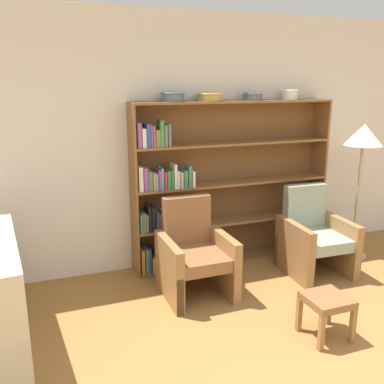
{
  "coord_description": "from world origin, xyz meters",
  "views": [
    {
      "loc": [
        -1.83,
        -1.64,
        2.03
      ],
      "look_at": [
        -0.37,
        2.25,
        0.95
      ],
      "focal_mm": 40.0,
      "sensor_mm": 36.0,
      "label": 1
    }
  ],
  "objects_px": {
    "bookshelf": "(215,186)",
    "footstool": "(327,304)",
    "armchair_leather": "(194,254)",
    "bowl_olive": "(210,96)",
    "floor_lamp": "(363,142)",
    "bowl_stoneware": "(253,96)",
    "bowl_sage": "(290,94)",
    "armchair_cushioned": "(314,237)",
    "bowl_copper": "(173,96)"
  },
  "relations": [
    {
      "from": "bowl_sage",
      "to": "bowl_stoneware",
      "type": "bearing_deg",
      "value": -180.0
    },
    {
      "from": "bowl_olive",
      "to": "bowl_copper",
      "type": "bearing_deg",
      "value": 180.0
    },
    {
      "from": "bowl_olive",
      "to": "floor_lamp",
      "type": "distance_m",
      "value": 1.82
    },
    {
      "from": "bowl_stoneware",
      "to": "footstool",
      "type": "relative_size",
      "value": 0.61
    },
    {
      "from": "bowl_copper",
      "to": "bowl_olive",
      "type": "distance_m",
      "value": 0.41
    },
    {
      "from": "armchair_cushioned",
      "to": "floor_lamp",
      "type": "distance_m",
      "value": 1.21
    },
    {
      "from": "bowl_sage",
      "to": "floor_lamp",
      "type": "relative_size",
      "value": 0.12
    },
    {
      "from": "bowl_olive",
      "to": "bowl_sage",
      "type": "bearing_deg",
      "value": 0.0
    },
    {
      "from": "footstool",
      "to": "bookshelf",
      "type": "bearing_deg",
      "value": 97.74
    },
    {
      "from": "bowl_stoneware",
      "to": "footstool",
      "type": "bearing_deg",
      "value": -96.25
    },
    {
      "from": "floor_lamp",
      "to": "bookshelf",
      "type": "bearing_deg",
      "value": 164.18
    },
    {
      "from": "bookshelf",
      "to": "bowl_sage",
      "type": "distance_m",
      "value": 1.34
    },
    {
      "from": "bookshelf",
      "to": "armchair_leather",
      "type": "xyz_separation_m",
      "value": [
        -0.49,
        -0.62,
        -0.5
      ]
    },
    {
      "from": "bowl_sage",
      "to": "armchair_leather",
      "type": "distance_m",
      "value": 2.12
    },
    {
      "from": "armchair_cushioned",
      "to": "armchair_leather",
      "type": "bearing_deg",
      "value": 2.33
    },
    {
      "from": "bookshelf",
      "to": "footstool",
      "type": "xyz_separation_m",
      "value": [
        0.23,
        -1.72,
        -0.6
      ]
    },
    {
      "from": "bookshelf",
      "to": "bowl_copper",
      "type": "distance_m",
      "value": 1.11
    },
    {
      "from": "floor_lamp",
      "to": "footstool",
      "type": "height_order",
      "value": "floor_lamp"
    },
    {
      "from": "bowl_copper",
      "to": "footstool",
      "type": "bearing_deg",
      "value": -66.85
    },
    {
      "from": "bookshelf",
      "to": "bowl_sage",
      "type": "relative_size",
      "value": 11.95
    },
    {
      "from": "floor_lamp",
      "to": "footstool",
      "type": "bearing_deg",
      "value": -137.11
    },
    {
      "from": "bowl_olive",
      "to": "armchair_cushioned",
      "type": "xyz_separation_m",
      "value": [
        0.99,
        -0.6,
        -1.48
      ]
    },
    {
      "from": "bookshelf",
      "to": "armchair_cushioned",
      "type": "height_order",
      "value": "bookshelf"
    },
    {
      "from": "bowl_sage",
      "to": "bowl_olive",
      "type": "bearing_deg",
      "value": -180.0
    },
    {
      "from": "armchair_cushioned",
      "to": "footstool",
      "type": "bearing_deg",
      "value": 61.07
    },
    {
      "from": "bowl_stoneware",
      "to": "floor_lamp",
      "type": "height_order",
      "value": "bowl_stoneware"
    },
    {
      "from": "bowl_copper",
      "to": "floor_lamp",
      "type": "bearing_deg",
      "value": -11.63
    },
    {
      "from": "bookshelf",
      "to": "floor_lamp",
      "type": "relative_size",
      "value": 1.46
    },
    {
      "from": "bowl_stoneware",
      "to": "armchair_cushioned",
      "type": "bearing_deg",
      "value": -51.33
    },
    {
      "from": "bowl_stoneware",
      "to": "armchair_leather",
      "type": "bearing_deg",
      "value": -146.5
    },
    {
      "from": "bowl_sage",
      "to": "floor_lamp",
      "type": "xyz_separation_m",
      "value": [
        0.72,
        -0.43,
        -0.53
      ]
    },
    {
      "from": "armchair_cushioned",
      "to": "bowl_olive",
      "type": "bearing_deg",
      "value": -28.96
    },
    {
      "from": "bowl_copper",
      "to": "bookshelf",
      "type": "bearing_deg",
      "value": 2.63
    },
    {
      "from": "bowl_copper",
      "to": "bowl_olive",
      "type": "xyz_separation_m",
      "value": [
        0.41,
        -0.0,
        -0.01
      ]
    },
    {
      "from": "bowl_sage",
      "to": "bookshelf",
      "type": "bearing_deg",
      "value": 178.54
    },
    {
      "from": "bowl_olive",
      "to": "bowl_stoneware",
      "type": "xyz_separation_m",
      "value": [
        0.51,
        0.0,
        -0.0
      ]
    },
    {
      "from": "bookshelf",
      "to": "armchair_leather",
      "type": "bearing_deg",
      "value": -128.05
    },
    {
      "from": "bowl_sage",
      "to": "armchair_leather",
      "type": "height_order",
      "value": "bowl_sage"
    },
    {
      "from": "bowl_olive",
      "to": "floor_lamp",
      "type": "relative_size",
      "value": 0.17
    },
    {
      "from": "footstool",
      "to": "bowl_sage",
      "type": "bearing_deg",
      "value": 69.02
    },
    {
      "from": "armchair_leather",
      "to": "footstool",
      "type": "relative_size",
      "value": 2.58
    },
    {
      "from": "bowl_stoneware",
      "to": "armchair_leather",
      "type": "xyz_separation_m",
      "value": [
        -0.91,
        -0.6,
        -1.48
      ]
    },
    {
      "from": "bowl_stoneware",
      "to": "bowl_sage",
      "type": "xyz_separation_m",
      "value": [
        0.47,
        0.0,
        0.02
      ]
    },
    {
      "from": "bookshelf",
      "to": "bowl_copper",
      "type": "bearing_deg",
      "value": -177.37
    },
    {
      "from": "bookshelf",
      "to": "footstool",
      "type": "relative_size",
      "value": 6.42
    },
    {
      "from": "bowl_olive",
      "to": "bowl_stoneware",
      "type": "distance_m",
      "value": 0.51
    },
    {
      "from": "bowl_copper",
      "to": "armchair_leather",
      "type": "relative_size",
      "value": 0.27
    },
    {
      "from": "armchair_cushioned",
      "to": "bowl_sage",
      "type": "bearing_deg",
      "value": -86.2
    },
    {
      "from": "bowl_olive",
      "to": "footstool",
      "type": "relative_size",
      "value": 0.76
    },
    {
      "from": "bowl_stoneware",
      "to": "armchair_leather",
      "type": "height_order",
      "value": "bowl_stoneware"
    }
  ]
}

